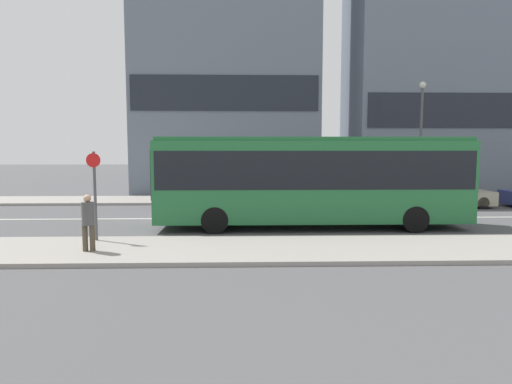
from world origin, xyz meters
name	(u,v)px	position (x,y,z in m)	size (l,w,h in m)	color
ground_plane	(186,219)	(0.00, 0.00, 0.00)	(120.00, 120.00, 0.00)	#4F4F51
sidewalk_near	(160,250)	(0.00, -6.25, 0.07)	(44.00, 3.50, 0.13)	gray
sidewalk_far	(200,200)	(0.00, 6.25, 0.07)	(44.00, 3.50, 0.13)	gray
lane_centerline	(186,218)	(0.00, 0.00, 0.00)	(41.80, 0.16, 0.01)	silver
apartment_block_left_tower	(226,18)	(1.32, 12.08, 11.66)	(12.23, 5.24, 23.33)	slate
apartment_block_right_tower	(467,51)	(18.18, 12.84, 9.77)	(16.31, 6.76, 19.56)	slate
city_bus	(311,176)	(5.01, -2.31, 1.97)	(11.64, 2.54, 3.43)	#236B38
parked_car_0	(450,195)	(13.05, 3.39, 0.64)	(3.92, 1.85, 1.35)	#A39E84
pedestrian_near_stop	(88,219)	(-1.95, -6.61, 1.04)	(0.35, 0.34, 1.61)	#4C4233
bus_stop_sign	(95,189)	(-2.22, -5.11, 1.76)	(0.44, 0.12, 2.80)	#4C4C51
street_lamp	(421,128)	(12.20, 5.40, 4.10)	(0.36, 0.36, 6.46)	#4C4C51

